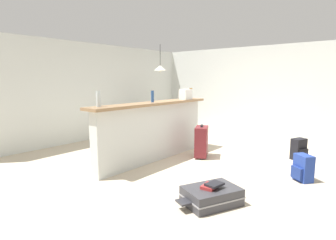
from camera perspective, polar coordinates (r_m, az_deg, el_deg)
The scene contains 18 objects.
ground_plane at distance 5.91m, azimuth 5.46°, elevation -7.45°, with size 13.00×13.00×0.05m, color beige.
wall_back at distance 7.81m, azimuth -13.39°, elevation 5.72°, with size 6.60×0.10×2.50m, color silver.
wall_right at distance 8.52m, azimuth 15.46°, elevation 5.85°, with size 0.10×6.00×2.50m, color silver.
partition_half_wall at distance 5.44m, azimuth -2.95°, elevation -2.62°, with size 2.80×0.20×1.10m, color silver.
bar_countertop at distance 5.36m, azimuth -2.99°, elevation 3.42°, with size 2.96×0.40×0.05m, color #93704C.
bottle_clear at distance 4.57m, azimuth -14.07°, elevation 4.21°, with size 0.07×0.07×0.25m, color silver.
bottle_blue at distance 5.30m, azimuth -3.19°, elevation 4.84°, with size 0.06×0.06×0.22m, color #284C89.
bottle_amber at distance 6.26m, azimuth 4.70°, elevation 5.44°, with size 0.07×0.07×0.24m, color #9E661E.
grocery_bag at distance 6.08m, azimuth 3.63°, elevation 5.29°, with size 0.26×0.18×0.22m, color silver.
dining_table at distance 7.65m, azimuth -1.51°, elevation 1.35°, with size 1.10×0.80×0.74m.
dining_chair_near_partition at distance 7.33m, azimuth 1.71°, elevation 0.01°, with size 0.43×0.43×0.93m.
dining_chair_far_side at distance 8.01m, azimuth -4.05°, elevation 0.71°, with size 0.48×0.48×0.93m.
pendant_lamp at distance 7.64m, azimuth -1.61°, elevation 10.61°, with size 0.34×0.34×0.74m.
suitcase_flat_charcoal at distance 3.72m, azimuth 8.85°, elevation -15.09°, with size 0.89×0.73×0.22m.
backpack_blue at distance 4.90m, azimuth 25.91°, elevation -8.90°, with size 0.33×0.34×0.42m.
backpack_black at distance 6.13m, azimuth 25.23°, elevation -5.48°, with size 0.33×0.31×0.42m.
suitcase_upright_maroon at distance 5.72m, azimuth 6.86°, elevation -4.36°, with size 0.50×0.41×0.67m.
book_stack at distance 3.66m, azimuth 8.91°, elevation -13.11°, with size 0.27×0.24×0.07m.
Camera 1 is at (-4.73, -3.16, 1.59)m, focal length 29.76 mm.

